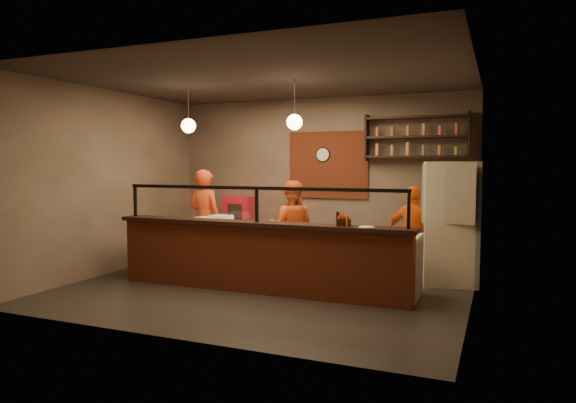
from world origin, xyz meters
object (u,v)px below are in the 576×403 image
at_px(cook_right, 414,234).
at_px(wall_clock, 323,155).
at_px(pizza_dough, 245,228).
at_px(pepper_mill, 338,219).
at_px(cook_mid, 291,227).
at_px(condiment_caddy, 344,222).
at_px(fridge, 450,223).
at_px(red_cooler, 239,227).
at_px(cook_left, 205,220).

bearing_deg(cook_right, wall_clock, -25.93).
relative_size(pizza_dough, pepper_mill, 2.84).
xyz_separation_m(cook_mid, pepper_mill, (1.28, -1.45, 0.34)).
distance_m(cook_right, condiment_caddy, 1.76).
relative_size(cook_right, fridge, 0.80).
height_order(wall_clock, red_cooler, wall_clock).
bearing_deg(red_cooler, condiment_caddy, -46.03).
bearing_deg(pizza_dough, fridge, 22.96).
bearing_deg(condiment_caddy, fridge, 52.83).
distance_m(wall_clock, fridge, 2.95).
bearing_deg(fridge, cook_left, 177.01).
bearing_deg(pepper_mill, fridge, 51.83).
height_order(cook_left, pepper_mill, cook_left).
relative_size(cook_left, fridge, 0.93).
relative_size(pizza_dough, condiment_caddy, 3.19).
distance_m(fridge, pepper_mill, 2.18).
bearing_deg(cook_mid, cook_left, -3.98).
distance_m(cook_mid, pepper_mill, 1.97).
height_order(pizza_dough, condiment_caddy, condiment_caddy).
relative_size(wall_clock, cook_left, 0.16).
relative_size(fridge, condiment_caddy, 11.12).
xyz_separation_m(cook_right, red_cooler, (-3.64, 0.87, -0.15)).
bearing_deg(red_cooler, wall_clock, 4.21).
bearing_deg(pizza_dough, cook_left, 148.16).
bearing_deg(fridge, red_cooler, 159.09).
relative_size(red_cooler, pizza_dough, 2.25).
relative_size(cook_mid, pepper_mill, 8.26).
relative_size(wall_clock, cook_mid, 0.18).
height_order(cook_right, condiment_caddy, cook_right).
relative_size(cook_left, cook_mid, 1.12).
relative_size(condiment_caddy, pepper_mill, 0.89).
relative_size(cook_left, condiment_caddy, 10.36).
height_order(cook_mid, condiment_caddy, cook_mid).
bearing_deg(pepper_mill, red_cooler, 138.89).
distance_m(wall_clock, cook_mid, 1.86).
bearing_deg(cook_right, cook_left, 12.32).
xyz_separation_m(cook_mid, red_cooler, (-1.57, 1.03, -0.18)).
distance_m(cook_left, condiment_caddy, 3.14).
xyz_separation_m(fridge, pepper_mill, (-1.34, -1.71, 0.18)).
xyz_separation_m(red_cooler, pepper_mill, (2.85, -2.49, 0.53)).
height_order(cook_right, pepper_mill, cook_right).
xyz_separation_m(cook_left, condiment_caddy, (2.92, -1.13, 0.20)).
distance_m(red_cooler, pizza_dough, 2.39).
height_order(fridge, condiment_caddy, fridge).
bearing_deg(cook_mid, fridge, 171.09).
relative_size(cook_mid, red_cooler, 1.29).
bearing_deg(cook_mid, red_cooler, -47.74).
bearing_deg(condiment_caddy, pizza_dough, 167.32).
distance_m(cook_left, cook_right, 3.67).
bearing_deg(pizza_dough, condiment_caddy, -12.68).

